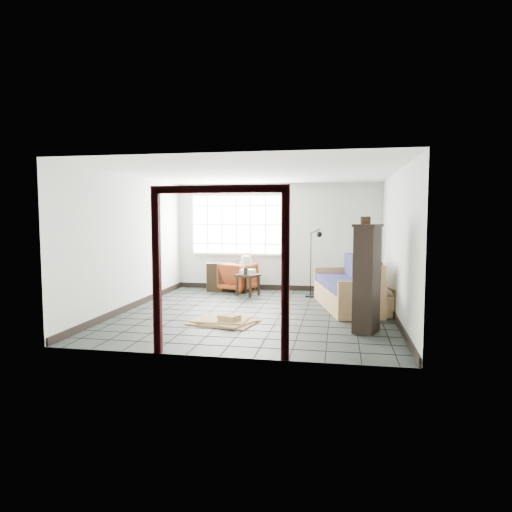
% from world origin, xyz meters
% --- Properties ---
extents(ground, '(5.50, 5.50, 0.00)m').
position_xyz_m(ground, '(0.00, 0.00, 0.00)').
color(ground, black).
rests_on(ground, ground).
extents(room_shell, '(5.02, 5.52, 2.61)m').
position_xyz_m(room_shell, '(0.00, 0.03, 1.68)').
color(room_shell, beige).
rests_on(room_shell, ground).
extents(window_panel, '(2.32, 0.08, 1.52)m').
position_xyz_m(window_panel, '(-1.00, 2.70, 1.60)').
color(window_panel, silver).
rests_on(window_panel, ground).
extents(doorway_trim, '(1.80, 0.08, 2.20)m').
position_xyz_m(doorway_trim, '(0.00, -2.70, 1.38)').
color(doorway_trim, '#350C0D').
rests_on(doorway_trim, ground).
extents(futon_sofa, '(1.36, 2.41, 1.01)m').
position_xyz_m(futon_sofa, '(1.72, 0.80, 0.36)').
color(futon_sofa, '#895F3D').
rests_on(futon_sofa, ground).
extents(armchair, '(0.95, 0.93, 0.76)m').
position_xyz_m(armchair, '(-0.91, 2.40, 0.38)').
color(armchair, maroon).
rests_on(armchair, ground).
extents(side_table, '(0.58, 0.58, 0.49)m').
position_xyz_m(side_table, '(-0.54, 1.80, 0.40)').
color(side_table, black).
rests_on(side_table, ground).
extents(table_lamp, '(0.29, 0.29, 0.43)m').
position_xyz_m(table_lamp, '(-0.57, 1.74, 0.79)').
color(table_lamp, black).
rests_on(table_lamp, side_table).
extents(projector, '(0.36, 0.32, 0.11)m').
position_xyz_m(projector, '(-0.54, 1.83, 0.54)').
color(projector, silver).
rests_on(projector, side_table).
extents(floor_lamp, '(0.41, 0.37, 1.54)m').
position_xyz_m(floor_lamp, '(0.97, 1.84, 0.82)').
color(floor_lamp, black).
rests_on(floor_lamp, ground).
extents(console_shelf, '(0.94, 0.59, 0.68)m').
position_xyz_m(console_shelf, '(-1.24, 2.40, 0.34)').
color(console_shelf, black).
rests_on(console_shelf, ground).
extents(tall_shelf, '(0.50, 0.56, 1.69)m').
position_xyz_m(tall_shelf, '(1.93, -1.12, 0.86)').
color(tall_shelf, black).
rests_on(tall_shelf, ground).
extents(pot, '(0.20, 0.20, 0.12)m').
position_xyz_m(pot, '(1.89, -1.14, 1.75)').
color(pot, black).
rests_on(pot, tall_shelf).
extents(open_box, '(1.01, 0.66, 0.53)m').
position_xyz_m(open_box, '(2.15, 0.13, 0.19)').
color(open_box, '#A67550').
rests_on(open_box, ground).
extents(cardboard_pile, '(1.21, 1.01, 0.16)m').
position_xyz_m(cardboard_pile, '(-0.40, -0.92, 0.04)').
color(cardboard_pile, '#A67550').
rests_on(cardboard_pile, ground).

